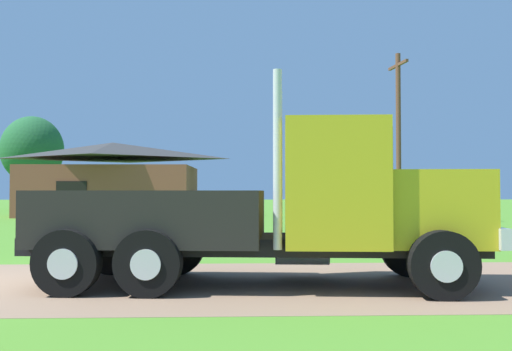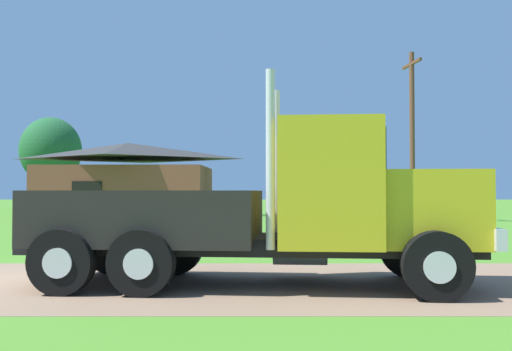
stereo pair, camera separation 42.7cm
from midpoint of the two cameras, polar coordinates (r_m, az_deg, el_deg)
truck_foreground_white at (r=9.62m, az=2.73°, el=-3.72°), size 7.78×3.18×3.48m
shed_building at (r=38.15m, az=-12.27°, el=-0.49°), size 11.12×7.67×4.79m
utility_pole_near at (r=30.36m, az=16.06°, el=4.24°), size 0.45×2.20×8.80m
tree_mid at (r=51.54m, az=-19.55°, el=2.39°), size 5.15×5.15×7.95m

